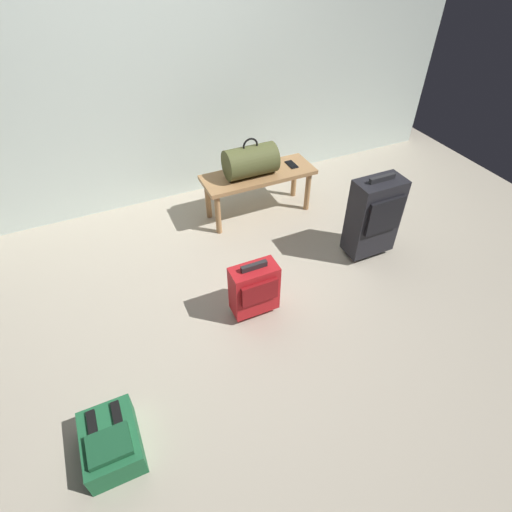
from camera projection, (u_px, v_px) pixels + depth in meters
name	position (u px, v px, depth m)	size (l,w,h in m)	color
ground_plane	(227.00, 302.00, 2.95)	(6.60, 6.60, 0.00)	#B2A893
back_wall	(143.00, 40.00, 3.12)	(6.00, 0.10, 2.80)	silver
bench	(258.00, 179.00, 3.57)	(1.00, 0.36, 0.42)	#A87A4C
duffel_bag_olive	(251.00, 161.00, 3.42)	(0.44, 0.26, 0.34)	#51562D
cell_phone	(292.00, 164.00, 3.63)	(0.07, 0.14, 0.01)	black
suitcase_upright_charcoal	(374.00, 216.00, 3.13)	(0.38, 0.23, 0.72)	black
suitcase_small_red	(254.00, 289.00, 2.73)	(0.32, 0.19, 0.46)	red
backpack_green	(111.00, 442.00, 2.10)	(0.28, 0.38, 0.21)	#1E6038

